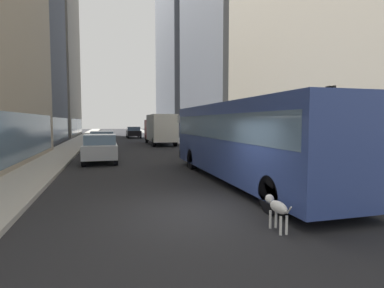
# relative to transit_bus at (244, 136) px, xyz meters

# --- Properties ---
(ground_plane) EXTENTS (120.00, 120.00, 0.00)m
(ground_plane) POSITION_rel_transit_bus_xyz_m (-2.80, 31.52, -1.78)
(ground_plane) COLOR #232326
(sidewalk_left) EXTENTS (2.40, 110.00, 0.15)m
(sidewalk_left) POSITION_rel_transit_bus_xyz_m (-8.50, 31.52, -1.70)
(sidewalk_left) COLOR #ADA89E
(sidewalk_left) RESTS_ON ground
(sidewalk_right) EXTENTS (2.40, 110.00, 0.15)m
(sidewalk_right) POSITION_rel_transit_bus_xyz_m (2.90, 31.52, -1.70)
(sidewalk_right) COLOR gray
(sidewalk_right) RESTS_ON ground
(building_left_mid) EXTENTS (8.69, 16.88, 26.30)m
(building_left_mid) POSITION_rel_transit_bus_xyz_m (-14.70, 25.42, 11.37)
(building_left_mid) COLOR #4C515B
(building_left_mid) RESTS_ON ground
(building_left_far) EXTENTS (9.02, 19.56, 26.41)m
(building_left_far) POSITION_rel_transit_bus_xyz_m (-14.70, 44.88, 11.42)
(building_left_far) COLOR gray
(building_left_far) RESTS_ON ground
(building_right_far) EXTENTS (10.16, 17.39, 29.46)m
(building_right_far) POSITION_rel_transit_bus_xyz_m (9.10, 40.41, 12.95)
(building_right_far) COLOR slate
(building_right_far) RESTS_ON ground
(transit_bus) EXTENTS (2.78, 11.53, 3.05)m
(transit_bus) POSITION_rel_transit_bus_xyz_m (0.00, 0.00, 0.00)
(transit_bus) COLOR #33478C
(transit_bus) RESTS_ON ground
(car_silver_sedan) EXTENTS (1.86, 4.16, 1.62)m
(car_silver_sedan) POSITION_rel_transit_bus_xyz_m (-5.60, 7.46, -0.96)
(car_silver_sedan) COLOR #B7BABF
(car_silver_sedan) RESTS_ON ground
(car_black_suv) EXTENTS (1.90, 4.19, 1.62)m
(car_black_suv) POSITION_rel_transit_bus_xyz_m (-1.60, 33.84, -0.95)
(car_black_suv) COLOR black
(car_black_suv) RESTS_ON ground
(car_grey_wagon) EXTENTS (1.79, 4.46, 1.62)m
(car_grey_wagon) POSITION_rel_transit_bus_xyz_m (-5.60, 13.68, -0.95)
(car_grey_wagon) COLOR slate
(car_grey_wagon) RESTS_ON ground
(box_truck) EXTENTS (2.30, 7.50, 3.05)m
(box_truck) POSITION_rel_transit_bus_xyz_m (0.00, 20.14, -0.11)
(box_truck) COLOR #A51919
(box_truck) RESTS_ON ground
(dalmatian_dog) EXTENTS (0.22, 0.96, 0.72)m
(dalmatian_dog) POSITION_rel_transit_bus_xyz_m (-1.66, -5.26, -1.26)
(dalmatian_dog) COLOR white
(dalmatian_dog) RESTS_ON ground
(pedestrian_with_handbag) EXTENTS (0.45, 0.34, 1.69)m
(pedestrian_with_handbag) POSITION_rel_transit_bus_xyz_m (3.38, 1.02, -0.76)
(pedestrian_with_handbag) COLOR #1E1E2D
(pedestrian_with_handbag) RESTS_ON sidewalk_right
(traffic_light_near) EXTENTS (0.24, 0.41, 3.40)m
(traffic_light_near) POSITION_rel_transit_bus_xyz_m (2.10, -2.33, 0.66)
(traffic_light_near) COLOR black
(traffic_light_near) RESTS_ON sidewalk_right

